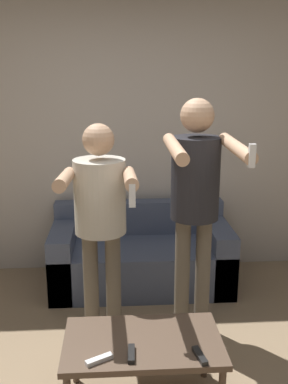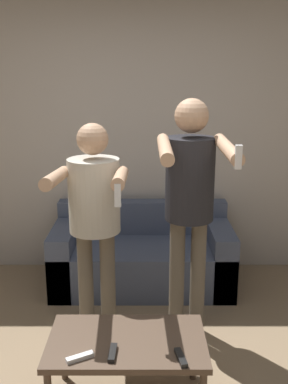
% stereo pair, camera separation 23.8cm
% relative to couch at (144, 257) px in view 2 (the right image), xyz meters
% --- Properties ---
extents(wall_back, '(6.40, 0.06, 2.70)m').
position_rel_couch_xyz_m(wall_back, '(-0.05, 0.42, 1.09)').
color(wall_back, beige).
rests_on(wall_back, ground_plane).
extents(couch, '(1.59, 0.77, 0.71)m').
position_rel_couch_xyz_m(couch, '(0.00, 0.00, 0.00)').
color(couch, '#4C5670').
rests_on(couch, ground_plane).
extents(person_standing_left, '(0.48, 0.80, 1.57)m').
position_rel_couch_xyz_m(person_standing_left, '(-0.33, -0.83, 0.74)').
color(person_standing_left, '#6B6051').
rests_on(person_standing_left, ground_plane).
extents(person_standing_right, '(0.46, 0.82, 1.73)m').
position_rel_couch_xyz_m(person_standing_right, '(0.33, -0.83, 0.85)').
color(person_standing_right, '#6B6051').
rests_on(person_standing_right, ground_plane).
extents(coffee_table, '(0.90, 0.53, 0.43)m').
position_rel_couch_xyz_m(coffee_table, '(-0.08, -1.56, 0.13)').
color(coffee_table, brown).
rests_on(coffee_table, ground_plane).
extents(remote_near, '(0.06, 0.15, 0.02)m').
position_rel_couch_xyz_m(remote_near, '(0.21, -1.75, 0.19)').
color(remote_near, black).
rests_on(remote_near, coffee_table).
extents(remote_mid, '(0.15, 0.10, 0.02)m').
position_rel_couch_xyz_m(remote_mid, '(-0.32, -1.74, 0.19)').
color(remote_mid, white).
rests_on(remote_mid, coffee_table).
extents(remote_far, '(0.04, 0.15, 0.02)m').
position_rel_couch_xyz_m(remote_far, '(-0.15, -1.71, 0.19)').
color(remote_far, black).
rests_on(remote_far, coffee_table).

